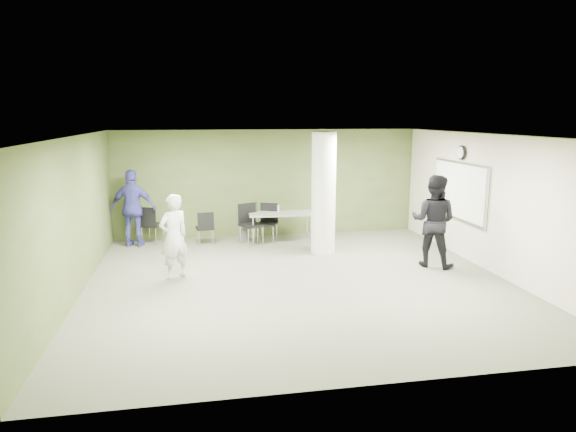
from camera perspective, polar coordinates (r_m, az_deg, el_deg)
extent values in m
plane|color=#5A5947|center=(10.03, 1.12, -7.23)|extent=(8.00, 8.00, 0.00)
plane|color=white|center=(9.53, 1.18, 8.96)|extent=(8.00, 8.00, 0.00)
cube|color=#455427|center=(13.58, -2.22, 3.67)|extent=(8.00, 2.80, 0.02)
cube|color=#455427|center=(9.72, -22.63, -0.16)|extent=(0.02, 8.00, 2.80)
cube|color=beige|center=(11.18, 21.68, 1.28)|extent=(0.02, 8.00, 2.80)
cylinder|color=silver|center=(11.83, 3.97, 2.54)|extent=(0.56, 0.56, 2.80)
cube|color=silver|center=(12.15, 18.47, 2.70)|extent=(0.04, 2.30, 1.30)
cube|color=white|center=(12.14, 18.36, 2.70)|extent=(0.02, 2.20, 1.20)
cylinder|color=black|center=(12.06, 18.71, 6.69)|extent=(0.05, 0.32, 0.32)
cylinder|color=white|center=(12.05, 18.59, 6.70)|extent=(0.02, 0.26, 0.26)
cube|color=gray|center=(12.87, -0.81, 0.27)|extent=(1.63, 0.78, 0.04)
cylinder|color=silver|center=(12.61, -3.90, -1.74)|extent=(0.04, 0.04, 0.72)
cylinder|color=silver|center=(12.78, 2.55, -1.55)|extent=(0.04, 0.04, 0.72)
cylinder|color=silver|center=(13.15, -4.05, -1.20)|extent=(0.04, 0.04, 0.72)
cylinder|color=silver|center=(13.31, 2.13, -1.03)|extent=(0.04, 0.04, 0.72)
cylinder|color=#1B5221|center=(13.00, -3.60, 1.01)|extent=(0.07, 0.07, 0.25)
cylinder|color=#B2B2B7|center=(12.95, -1.08, 0.84)|extent=(0.06, 0.06, 0.18)
cylinder|color=#4C4C4C|center=(13.15, -4.95, -2.09)|extent=(0.28, 0.28, 0.33)
cube|color=black|center=(13.30, -14.86, -0.98)|extent=(0.62, 0.62, 0.05)
cube|color=black|center=(13.07, -15.36, -0.07)|extent=(0.42, 0.22, 0.46)
cylinder|color=silver|center=(13.43, -13.69, -1.85)|extent=(0.02, 0.02, 0.44)
cylinder|color=silver|center=(13.61, -15.13, -1.75)|extent=(0.02, 0.02, 0.44)
cylinder|color=silver|center=(13.10, -14.47, -2.21)|extent=(0.02, 0.02, 0.44)
cylinder|color=silver|center=(13.28, -15.94, -2.11)|extent=(0.02, 0.02, 0.44)
cube|color=black|center=(12.91, -9.23, -1.34)|extent=(0.47, 0.47, 0.05)
cube|color=black|center=(12.68, -9.12, -0.52)|extent=(0.40, 0.09, 0.41)
cylinder|color=silver|center=(13.15, -8.58, -2.04)|extent=(0.02, 0.02, 0.39)
cylinder|color=silver|center=(13.10, -10.06, -2.14)|extent=(0.02, 0.02, 0.39)
cylinder|color=silver|center=(12.82, -8.32, -2.37)|extent=(0.02, 0.02, 0.39)
cylinder|color=silver|center=(12.77, -9.84, -2.47)|extent=(0.02, 0.02, 0.39)
cube|color=black|center=(12.73, -4.08, -1.02)|extent=(0.66, 0.66, 0.05)
cube|color=black|center=(12.87, -4.59, 0.34)|extent=(0.46, 0.23, 0.49)
cylinder|color=silver|center=(12.51, -4.43, -2.44)|extent=(0.02, 0.02, 0.47)
cylinder|color=silver|center=(12.71, -2.79, -2.20)|extent=(0.02, 0.02, 0.47)
cylinder|color=silver|center=(12.86, -5.32, -2.08)|extent=(0.02, 0.02, 0.47)
cylinder|color=silver|center=(13.06, -3.72, -1.85)|extent=(0.02, 0.02, 0.47)
cube|color=black|center=(12.96, -2.32, -0.86)|extent=(0.63, 0.63, 0.05)
cube|color=black|center=(13.12, -2.09, 0.45)|extent=(0.44, 0.21, 0.47)
cylinder|color=silver|center=(12.88, -3.38, -2.07)|extent=(0.02, 0.02, 0.45)
cylinder|color=silver|center=(12.78, -1.66, -2.16)|extent=(0.02, 0.02, 0.45)
cylinder|color=silver|center=(13.25, -2.93, -1.69)|extent=(0.02, 0.02, 0.45)
cylinder|color=silver|center=(13.16, -1.26, -1.77)|extent=(0.02, 0.02, 0.45)
imported|color=silver|center=(10.23, -12.57, -2.26)|extent=(0.73, 0.67, 1.68)
imported|color=black|center=(11.21, 15.86, -0.54)|extent=(1.20, 1.17, 1.95)
imported|color=#3F3F9C|center=(13.01, -16.81, 0.83)|extent=(1.17, 0.67, 1.89)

